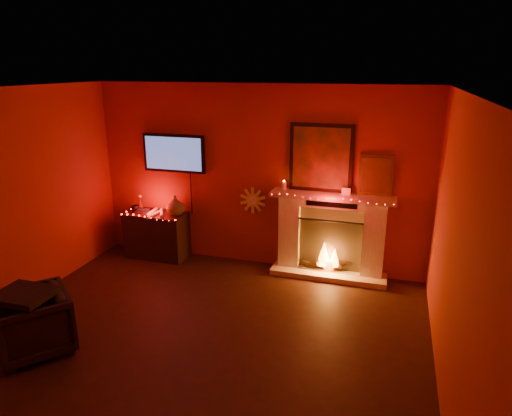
{
  "coord_description": "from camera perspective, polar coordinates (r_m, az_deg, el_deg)",
  "views": [
    {
      "loc": [
        1.91,
        -3.76,
        2.93
      ],
      "look_at": [
        0.24,
        1.7,
        1.14
      ],
      "focal_mm": 32.0,
      "sensor_mm": 36.0,
      "label": 1
    }
  ],
  "objects": [
    {
      "name": "sunburst_clock",
      "position": [
        6.82,
        -0.42,
        0.96
      ],
      "size": [
        0.4,
        0.03,
        0.4
      ],
      "color": "yellow",
      "rests_on": "room"
    },
    {
      "name": "armchair",
      "position": [
        5.48,
        -26.11,
        -12.82
      ],
      "size": [
        1.02,
        1.02,
        0.67
      ],
      "primitive_type": "imported",
      "rotation": [
        0.0,
        0.0,
        -0.7
      ],
      "color": "black",
      "rests_on": "floor"
    },
    {
      "name": "fireplace",
      "position": [
        6.58,
        9.3,
        -2.43
      ],
      "size": [
        1.72,
        0.4,
        2.18
      ],
      "color": "beige",
      "rests_on": "floor"
    },
    {
      "name": "console_table",
      "position": [
        7.39,
        -12.17,
        -2.96
      ],
      "size": [
        0.96,
        0.56,
        1.03
      ],
      "color": "black",
      "rests_on": "floor"
    },
    {
      "name": "room",
      "position": [
        4.51,
        -9.28,
        -3.4
      ],
      "size": [
        5.0,
        5.0,
        5.0
      ],
      "color": "black",
      "rests_on": "ground"
    },
    {
      "name": "tv",
      "position": [
        7.11,
        -10.21,
        6.73
      ],
      "size": [
        1.0,
        0.07,
        1.24
      ],
      "color": "black",
      "rests_on": "room"
    }
  ]
}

